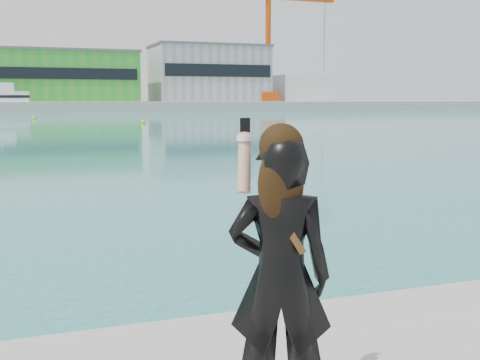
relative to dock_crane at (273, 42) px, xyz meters
The scene contains 10 objects.
far_quay 55.61m from the dock_crane, behind, with size 320.00×40.00×2.00m, color #9E9E99.
warehouse_green 46.26m from the dock_crane, behind, with size 30.60×16.36×10.50m.
warehouse_grey_right 16.01m from the dock_crane, 155.64° to the left, with size 25.50×15.35×12.50m.
ancillary_shed 13.95m from the dock_crane, 24.45° to the left, with size 12.00×10.00×6.00m, color silver.
dock_crane is the anchor object (origin of this frame).
flagpole_right 32.27m from the dock_crane, behind, with size 1.28×0.16×8.00m.
motor_yacht 57.98m from the dock_crane, behind, with size 15.60×5.07×7.18m.
buoy_near 75.50m from the dock_crane, 124.00° to the right, with size 0.50×0.50×0.50m, color #DAD70B.
buoy_extra 68.89m from the dock_crane, 140.80° to the right, with size 0.50×0.50×0.50m, color #DAD70B.
woman 134.16m from the dock_crane, 113.14° to the right, with size 0.73×0.62×1.80m.
Camera 1 is at (-0.67, -3.95, 2.72)m, focal length 45.00 mm.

